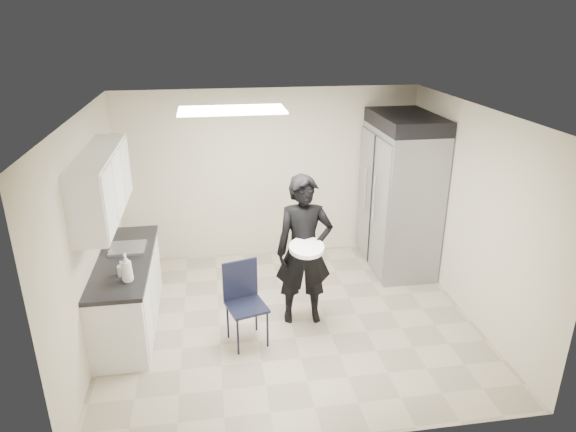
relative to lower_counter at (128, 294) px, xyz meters
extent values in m
plane|color=tan|center=(1.95, -0.20, -0.43)|extent=(4.50, 4.50, 0.00)
plane|color=white|center=(1.95, -0.20, 2.17)|extent=(4.50, 4.50, 0.00)
plane|color=beige|center=(1.95, 1.80, 0.87)|extent=(4.50, 0.00, 4.50)
plane|color=beige|center=(-0.30, -0.20, 0.87)|extent=(0.00, 4.00, 4.00)
plane|color=beige|center=(4.20, -0.20, 0.87)|extent=(0.00, 4.00, 4.00)
cube|color=white|center=(1.35, 0.20, 2.14)|extent=(1.20, 0.60, 0.02)
cube|color=silver|center=(0.00, 0.00, 0.00)|extent=(0.60, 1.90, 0.86)
cube|color=black|center=(0.00, 0.00, 0.46)|extent=(0.64, 1.95, 0.05)
cube|color=gray|center=(0.02, 0.25, 0.44)|extent=(0.42, 0.40, 0.14)
cylinder|color=silver|center=(-0.18, 0.25, 0.59)|extent=(0.02, 0.02, 0.24)
cube|color=silver|center=(-0.13, 0.00, 1.40)|extent=(0.35, 1.80, 0.75)
cube|color=black|center=(-0.19, 1.15, 1.19)|extent=(0.22, 0.30, 0.35)
cube|color=yellow|center=(-0.29, -0.10, 0.79)|extent=(0.00, 0.12, 0.07)
cube|color=yellow|center=(-0.29, 0.10, 0.75)|extent=(0.00, 0.12, 0.07)
cube|color=gray|center=(3.78, 1.07, 0.62)|extent=(0.80, 1.35, 2.10)
cube|color=black|center=(3.78, 1.07, 1.77)|extent=(0.80, 1.35, 0.20)
cube|color=black|center=(1.39, -0.58, 0.04)|extent=(0.52, 0.52, 0.94)
imported|color=black|center=(2.12, -0.18, 0.51)|extent=(0.72, 0.50, 1.87)
cylinder|color=silver|center=(2.11, -0.43, 0.66)|extent=(0.43, 0.43, 0.05)
imported|color=white|center=(0.13, -0.58, 0.64)|extent=(0.13, 0.13, 0.32)
imported|color=#B8B9C6|center=(0.05, -0.44, 0.57)|extent=(0.09, 0.09, 0.18)
camera|label=1|loc=(1.08, -5.65, 3.15)|focal=32.00mm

